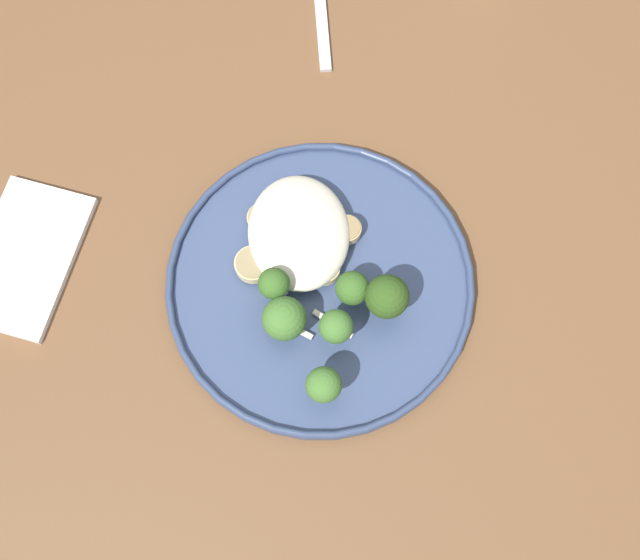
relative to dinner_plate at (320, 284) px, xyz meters
The scene contains 19 objects.
ground 0.75m from the dinner_plate, 143.55° to the left, with size 6.00×6.00×0.00m, color #47423D.
wooden_dining_table 0.09m from the dinner_plate, 143.55° to the left, with size 1.40×1.00×0.74m.
dinner_plate is the anchor object (origin of this frame).
noodle_bed 0.05m from the dinner_plate, 161.56° to the right, with size 0.12×0.10×0.03m.
seared_scallop_front_small 0.07m from the dinner_plate, 111.81° to the right, with size 0.03×0.03×0.01m.
seared_scallop_half_hidden 0.04m from the dinner_plate, behind, with size 0.02×0.02×0.01m.
seared_scallop_left_edge 0.06m from the dinner_plate, 146.77° to the left, with size 0.03×0.03×0.01m.
seared_scallop_right_edge 0.08m from the dinner_plate, 143.98° to the right, with size 0.03×0.03×0.01m.
seared_scallop_large_seared 0.08m from the dinner_plate, 164.43° to the right, with size 0.03×0.03×0.01m.
seared_scallop_on_noodles 0.02m from the dinner_plate, 148.74° to the left, with size 0.03×0.03×0.01m.
broccoli_floret_center_pile 0.06m from the dinner_plate, ahead, with size 0.03×0.03×0.05m.
broccoli_floret_front_edge 0.08m from the dinner_plate, 61.72° to the left, with size 0.04×0.04×0.06m.
broccoli_floret_tall_stalk 0.05m from the dinner_plate, 57.38° to the left, with size 0.03×0.03×0.05m.
broccoli_floret_split_head 0.11m from the dinner_plate, ahead, with size 0.03×0.03×0.05m.
broccoli_floret_beside_noodles 0.06m from the dinner_plate, 42.06° to the right, with size 0.04×0.04×0.05m.
broccoli_floret_rear_charred 0.05m from the dinner_plate, 80.84° to the right, with size 0.03×0.03×0.05m.
onion_sliver_long_sliver 0.05m from the dinner_plate, 34.47° to the right, with size 0.04×0.01×0.00m, color silver.
onion_sliver_short_strip 0.04m from the dinner_plate, 10.63° to the left, with size 0.04×0.01×0.00m, color silver.
folded_napkin 0.28m from the dinner_plate, 101.23° to the right, with size 0.15×0.09×0.01m, color white.
Camera 1 is at (0.24, -0.04, 1.44)m, focal length 43.31 mm.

